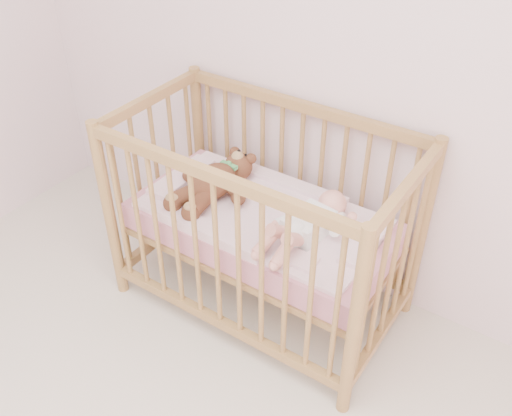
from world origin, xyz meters
The scene contains 6 objects.
wall_back centered at (0.00, 2.00, 1.35)m, with size 4.00×0.02×2.70m, color silver.
crib centered at (-0.27, 1.60, 0.50)m, with size 1.36×0.76×1.00m, color #A97948, non-canonical shape.
mattress centered at (-0.27, 1.60, 0.49)m, with size 1.22×0.62×0.13m, color pink.
blanket centered at (-0.27, 1.60, 0.56)m, with size 1.10×0.58×0.06m, color #FBADC0, non-canonical shape.
baby centered at (-0.02, 1.58, 0.64)m, with size 0.28×0.59×0.14m, color white, non-canonical shape.
teddy_bear centered at (-0.54, 1.58, 0.65)m, with size 0.39×0.56×0.16m, color brown, non-canonical shape.
Camera 1 is at (0.88, -0.17, 2.16)m, focal length 40.00 mm.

